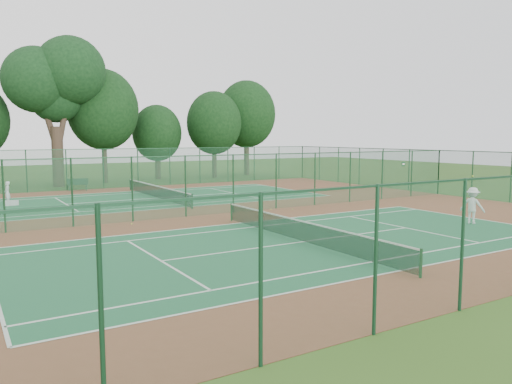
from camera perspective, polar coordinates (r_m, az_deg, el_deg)
ground at (r=29.34m, az=-5.24°, el=-2.58°), size 120.00×120.00×0.00m
red_pad at (r=29.34m, az=-5.24°, el=-2.57°), size 40.00×36.00×0.01m
court_near at (r=21.75m, az=5.29°, el=-5.71°), size 23.77×10.97×0.01m
court_far at (r=37.56m, az=-11.28°, el=-0.69°), size 23.77×10.97×0.01m
fence_north at (r=45.94m, az=-15.18°, el=2.67°), size 40.00×0.09×3.50m
fence_south at (r=15.30m, az=25.94°, el=-4.81°), size 40.00×0.09×3.50m
fence_east at (r=41.90m, az=20.14°, el=2.17°), size 0.09×36.00×3.50m
fence_divider at (r=29.12m, az=-5.27°, el=0.84°), size 40.00×0.09×3.50m
tennis_net_near at (r=21.64m, az=5.31°, el=-4.33°), size 0.10×12.90×0.97m
tennis_net_far at (r=37.50m, az=-11.30°, el=0.12°), size 0.10×12.90×0.97m
player_near at (r=28.32m, az=23.50°, el=-1.43°), size 1.11×1.40×1.90m
player_far at (r=37.11m, az=-26.54°, el=-0.11°), size 0.41×0.59×1.56m
bench at (r=44.47m, az=-19.70°, el=0.83°), size 1.74×0.84×1.03m
kit_bag at (r=36.63m, az=-26.21°, el=-1.15°), size 0.90×0.39×0.33m
stray_ball_a at (r=31.19m, az=4.19°, el=-1.96°), size 0.06×0.06×0.06m
stray_ball_b at (r=31.01m, az=1.74°, el=-1.99°), size 0.07×0.07×0.07m
stray_ball_c at (r=26.70m, az=-14.02°, el=-3.54°), size 0.07×0.07×0.07m
big_tree at (r=48.87m, az=-21.97°, el=11.78°), size 8.77×6.42×13.48m
evergreen_row at (r=52.21m, az=-16.51°, el=1.11°), size 39.00×5.00×12.00m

